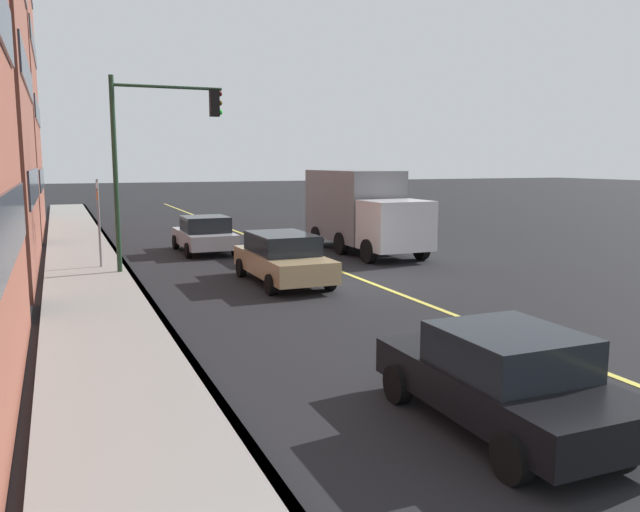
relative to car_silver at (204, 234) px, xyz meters
The scene contains 10 objects.
ground 8.93m from the car_silver, 158.30° to the right, with size 200.00×200.00×0.00m, color black.
sidewalk_slab 9.54m from the car_silver, 150.31° to the left, with size 80.00×2.70×0.15m, color gray.
curb_edge 8.98m from the car_silver, 157.38° to the left, with size 80.00×0.16×0.15m, color slate.
lane_stripe_center 8.93m from the car_silver, 158.30° to the right, with size 80.00×0.16×0.01m, color #D8CC4C.
car_silver is the anchor object (origin of this frame).
car_black 18.98m from the car_silver, behind, with size 4.11×2.01×1.44m.
car_tan 7.58m from the car_silver, behind, with size 4.75×2.02×1.54m.
truck_gray 6.55m from the car_silver, 109.53° to the right, with size 7.31×2.54×3.36m.
traffic_light_mast 6.18m from the car_silver, 150.23° to the left, with size 0.28×3.63×6.42m.
street_sign_post 5.36m from the car_silver, 125.70° to the left, with size 0.60×0.08×3.14m.
Camera 1 is at (-17.64, 8.85, 3.73)m, focal length 35.76 mm.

